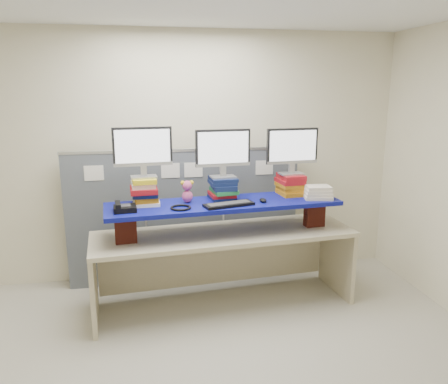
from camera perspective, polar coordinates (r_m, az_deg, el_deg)
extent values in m
cube|color=#EEE5C4|center=(3.05, -2.27, -1.23)|extent=(5.00, 4.00, 2.80)
cube|color=beige|center=(3.66, -2.05, -22.90)|extent=(5.00, 4.00, 0.01)
cube|color=#50565F|center=(4.93, -15.21, -3.79)|extent=(0.85, 0.05, 1.50)
cube|color=#50565F|center=(4.93, -5.11, -3.37)|extent=(0.85, 0.05, 1.50)
cube|color=#50565F|center=(5.07, 4.70, -2.87)|extent=(0.85, 0.05, 1.50)
cube|color=silver|center=(4.76, -5.30, 5.47)|extent=(2.60, 0.06, 0.03)
cube|color=white|center=(4.78, -16.63, 2.38)|extent=(0.20, 0.00, 0.16)
cube|color=white|center=(4.76, -7.01, 2.79)|extent=(0.20, 0.00, 0.16)
cube|color=white|center=(4.78, -4.01, 2.91)|extent=(0.20, 0.00, 0.16)
cube|color=white|center=(4.93, 5.29, 3.20)|extent=(0.20, 0.00, 0.16)
cube|color=beige|center=(4.33, 0.00, -5.53)|extent=(2.63, 0.97, 0.04)
cube|color=beige|center=(4.35, -16.67, -11.60)|extent=(0.10, 0.70, 0.74)
cube|color=beige|center=(4.93, 14.50, -8.41)|extent=(0.10, 0.70, 0.74)
cube|color=maroon|center=(4.10, -12.73, -4.69)|extent=(0.20, 0.12, 0.27)
cube|color=maroon|center=(4.57, 11.72, -2.77)|extent=(0.20, 0.12, 0.27)
cube|color=navy|center=(4.24, 0.00, -1.58)|extent=(2.31, 0.76, 0.04)
cube|color=white|center=(4.22, -10.14, -1.36)|extent=(0.26, 0.27, 0.03)
cube|color=#B37110|center=(4.22, -10.16, -0.80)|extent=(0.24, 0.28, 0.05)
cube|color=#101C48|center=(4.21, -10.31, -0.22)|extent=(0.25, 0.29, 0.04)
cube|color=#A1121A|center=(4.19, -10.46, 0.31)|extent=(0.26, 0.31, 0.05)
cube|color=white|center=(4.19, -10.53, 0.98)|extent=(0.23, 0.28, 0.05)
cube|color=yellow|center=(4.18, -10.42, 1.58)|extent=(0.24, 0.30, 0.04)
cube|color=#101C48|center=(4.36, -0.29, -0.68)|extent=(0.26, 0.31, 0.03)
cube|color=#A1121A|center=(4.34, -0.28, -0.28)|extent=(0.25, 0.29, 0.03)
cube|color=#217D42|center=(4.33, -0.03, 0.18)|extent=(0.26, 0.32, 0.04)
cube|color=#101C48|center=(4.32, -0.05, 0.73)|extent=(0.23, 0.30, 0.05)
cube|color=#101C48|center=(4.31, -0.23, 1.26)|extent=(0.26, 0.28, 0.03)
cube|color=#101C48|center=(4.32, -0.14, 1.72)|extent=(0.27, 0.29, 0.03)
cube|color=#B37110|center=(4.58, 8.70, -0.07)|extent=(0.26, 0.30, 0.04)
cube|color=#B37110|center=(4.58, 8.77, 0.48)|extent=(0.26, 0.29, 0.04)
cube|color=#B37110|center=(4.56, 8.61, 0.93)|extent=(0.27, 0.29, 0.04)
cube|color=#A1121A|center=(4.57, 8.60, 1.44)|extent=(0.26, 0.31, 0.04)
cube|color=#A1121A|center=(4.56, 8.76, 2.00)|extent=(0.24, 0.31, 0.05)
cube|color=#AFAFB4|center=(4.17, -10.42, 1.97)|extent=(0.25, 0.17, 0.02)
cube|color=#AFAFB4|center=(4.16, -10.46, 2.74)|extent=(0.06, 0.05, 0.10)
cube|color=black|center=(4.12, -10.59, 5.86)|extent=(0.55, 0.08, 0.36)
cube|color=silver|center=(4.10, -10.59, 5.83)|extent=(0.50, 0.05, 0.32)
cube|color=#AFAFB4|center=(4.31, -0.14, 2.01)|extent=(0.25, 0.17, 0.02)
cube|color=#AFAFB4|center=(4.29, -0.14, 2.76)|extent=(0.06, 0.05, 0.10)
cube|color=black|center=(4.26, -0.14, 5.79)|extent=(0.55, 0.08, 0.36)
cube|color=silver|center=(4.24, -0.09, 5.75)|extent=(0.50, 0.05, 0.32)
cube|color=#AFAFB4|center=(4.55, 8.78, 2.39)|extent=(0.25, 0.17, 0.02)
cube|color=#AFAFB4|center=(4.54, 8.80, 3.10)|extent=(0.06, 0.05, 0.10)
cube|color=black|center=(4.50, 8.91, 5.96)|extent=(0.55, 0.08, 0.36)
cube|color=silver|center=(4.48, 8.99, 5.93)|extent=(0.50, 0.05, 0.32)
cube|color=black|center=(4.10, 0.64, -1.65)|extent=(0.50, 0.27, 0.03)
cube|color=#333235|center=(4.09, 0.64, -1.44)|extent=(0.43, 0.20, 0.00)
ellipsoid|color=black|center=(4.25, 5.12, -1.07)|extent=(0.10, 0.13, 0.04)
cube|color=black|center=(4.02, -12.81, -2.12)|extent=(0.22, 0.20, 0.05)
cube|color=#333235|center=(4.01, -12.84, -1.73)|extent=(0.11, 0.11, 0.01)
cube|color=black|center=(4.00, -13.70, -1.60)|extent=(0.06, 0.18, 0.03)
torus|color=black|center=(4.02, -5.68, -2.04)|extent=(0.22, 0.22, 0.02)
ellipsoid|color=#D65187|center=(4.23, -4.80, -0.57)|extent=(0.10, 0.09, 0.12)
sphere|color=#D65187|center=(4.20, -4.83, 0.84)|extent=(0.09, 0.09, 0.09)
sphere|color=yellow|center=(4.19, -5.42, 1.20)|extent=(0.04, 0.04, 0.04)
sphere|color=yellow|center=(4.20, -4.26, 1.24)|extent=(0.04, 0.04, 0.04)
cube|color=beige|center=(4.47, 12.15, -0.63)|extent=(0.30, 0.25, 0.03)
cube|color=beige|center=(4.46, 12.17, -0.23)|extent=(0.29, 0.24, 0.03)
cube|color=beige|center=(4.45, 12.19, 0.17)|extent=(0.27, 0.23, 0.03)
cube|color=beige|center=(4.45, 12.21, 0.58)|extent=(0.26, 0.22, 0.03)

